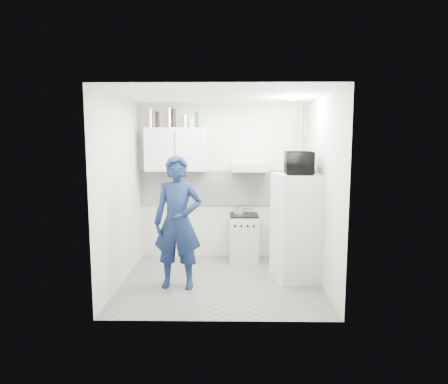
{
  "coord_description": "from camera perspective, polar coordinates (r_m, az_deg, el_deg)",
  "views": [
    {
      "loc": [
        0.13,
        -5.47,
        2.02
      ],
      "look_at": [
        0.04,
        0.3,
        1.25
      ],
      "focal_mm": 32.0,
      "sensor_mm": 36.0,
      "label": 1
    }
  ],
  "objects": [
    {
      "name": "saucepan",
      "position": [
        6.6,
        2.29,
        -2.71
      ],
      "size": [
        0.19,
        0.19,
        0.11
      ],
      "primitive_type": "cylinder",
      "color": "silver",
      "rests_on": "stove_top"
    },
    {
      "name": "backsplash",
      "position": [
        6.76,
        -0.24,
        0.63
      ],
      "size": [
        2.74,
        0.03,
        0.6
      ],
      "primitive_type": "cube",
      "color": "white",
      "rests_on": "wall_back"
    },
    {
      "name": "stove",
      "position": [
        6.68,
        2.85,
        -6.63
      ],
      "size": [
        0.47,
        0.47,
        0.76
      ],
      "primitive_type": "cube",
      "color": "#BAAD9F",
      "rests_on": "floor"
    },
    {
      "name": "person",
      "position": [
        5.43,
        -6.61,
        -4.32
      ],
      "size": [
        0.7,
        0.5,
        1.81
      ],
      "primitive_type": "imported",
      "rotation": [
        0.0,
        0.0,
        -0.11
      ],
      "color": "#132045",
      "rests_on": "floor"
    },
    {
      "name": "bottle_c",
      "position": [
        6.63,
        -7.84,
        10.46
      ],
      "size": [
        0.08,
        0.08,
        0.32
      ],
      "primitive_type": "cylinder",
      "color": "silver",
      "rests_on": "upper_cabinet"
    },
    {
      "name": "bottle_b",
      "position": [
        6.66,
        -9.47,
        10.16
      ],
      "size": [
        0.07,
        0.07,
        0.26
      ],
      "primitive_type": "cylinder",
      "color": "black",
      "rests_on": "upper_cabinet"
    },
    {
      "name": "range_hood",
      "position": [
        6.49,
        3.7,
        3.61
      ],
      "size": [
        0.6,
        0.5,
        0.14
      ],
      "primitive_type": "cube",
      "color": "#BAAD9F",
      "rests_on": "wall_back"
    },
    {
      "name": "pipe_b",
      "position": [
        6.76,
        9.81,
        1.38
      ],
      "size": [
        0.04,
        0.04,
        2.6
      ],
      "primitive_type": "cylinder",
      "color": "#BAAD9F",
      "rests_on": "floor"
    },
    {
      "name": "wall_back",
      "position": [
        6.76,
        -0.23,
        1.49
      ],
      "size": [
        2.8,
        0.0,
        2.8
      ],
      "primitive_type": "plane",
      "rotation": [
        1.57,
        0.0,
        0.0
      ],
      "color": "beige",
      "rests_on": "floor"
    },
    {
      "name": "fridge",
      "position": [
        5.84,
        10.46,
        -4.94
      ],
      "size": [
        0.74,
        0.74,
        1.53
      ],
      "primitive_type": "cube",
      "rotation": [
        0.0,
        0.0,
        0.19
      ],
      "color": "silver",
      "rests_on": "floor"
    },
    {
      "name": "bottle_d",
      "position": [
        6.62,
        -7.21,
        10.41
      ],
      "size": [
        0.07,
        0.07,
        0.3
      ],
      "primitive_type": "cylinder",
      "color": "black",
      "rests_on": "upper_cabinet"
    },
    {
      "name": "stove_top",
      "position": [
        6.59,
        2.88,
        -3.32
      ],
      "size": [
        0.45,
        0.45,
        0.03
      ],
      "primitive_type": "cube",
      "color": "black",
      "rests_on": "stove"
    },
    {
      "name": "canister_b",
      "position": [
        6.58,
        -4.59,
        9.91
      ],
      "size": [
        0.09,
        0.09,
        0.18
      ],
      "primitive_type": "cylinder",
      "color": "#B2B7BC",
      "rests_on": "upper_cabinet"
    },
    {
      "name": "microwave",
      "position": [
        5.71,
        10.68,
        4.12
      ],
      "size": [
        0.58,
        0.41,
        0.31
      ],
      "primitive_type": "imported",
      "rotation": [
        0.0,
        0.0,
        1.52
      ],
      "color": "black",
      "rests_on": "fridge"
    },
    {
      "name": "ceiling_spot_fixture",
      "position": [
        5.76,
        9.81,
        12.97
      ],
      "size": [
        0.1,
        0.1,
        0.02
      ],
      "primitive_type": "cylinder",
      "color": "white",
      "rests_on": "ceiling"
    },
    {
      "name": "canister_a",
      "position": [
        6.59,
        -5.65,
        10.03
      ],
      "size": [
        0.08,
        0.08,
        0.21
      ],
      "primitive_type": "cylinder",
      "color": "silver",
      "rests_on": "upper_cabinet"
    },
    {
      "name": "wall_left",
      "position": [
        5.72,
        -14.63,
        0.13
      ],
      "size": [
        0.0,
        2.6,
        2.6
      ],
      "primitive_type": "plane",
      "rotation": [
        1.57,
        0.0,
        1.57
      ],
      "color": "beige",
      "rests_on": "floor"
    },
    {
      "name": "wall_right",
      "position": [
        5.66,
        13.84,
        0.07
      ],
      "size": [
        0.0,
        2.6,
        2.6
      ],
      "primitive_type": "plane",
      "rotation": [
        1.57,
        0.0,
        -1.57
      ],
      "color": "beige",
      "rests_on": "floor"
    },
    {
      "name": "pipe_a",
      "position": [
        6.78,
        10.81,
        1.37
      ],
      "size": [
        0.05,
        0.05,
        2.6
      ],
      "primitive_type": "cylinder",
      "color": "#BAAD9F",
      "rests_on": "floor"
    },
    {
      "name": "bottle_e",
      "position": [
        6.57,
        -3.88,
        10.24
      ],
      "size": [
        0.06,
        0.06,
        0.25
      ],
      "primitive_type": "cylinder",
      "color": "#144C1E",
      "rests_on": "upper_cabinet"
    },
    {
      "name": "bottle_a",
      "position": [
        6.68,
        -10.51,
        10.32
      ],
      "size": [
        0.07,
        0.07,
        0.3
      ],
      "primitive_type": "cylinder",
      "color": "silver",
      "rests_on": "upper_cabinet"
    },
    {
      "name": "floor",
      "position": [
        5.83,
        -0.46,
        -12.66
      ],
      "size": [
        2.8,
        2.8,
        0.0
      ],
      "primitive_type": "plane",
      "color": "slate",
      "rests_on": "ground"
    },
    {
      "name": "ceiling",
      "position": [
        5.5,
        -0.49,
        13.65
      ],
      "size": [
        2.8,
        2.8,
        0.0
      ],
      "primitive_type": "plane",
      "color": "white",
      "rests_on": "wall_back"
    },
    {
      "name": "upper_cabinet",
      "position": [
        6.6,
        -6.82,
        6.07
      ],
      "size": [
        1.0,
        0.35,
        0.7
      ],
      "primitive_type": "cube",
      "color": "silver",
      "rests_on": "wall_back"
    }
  ]
}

